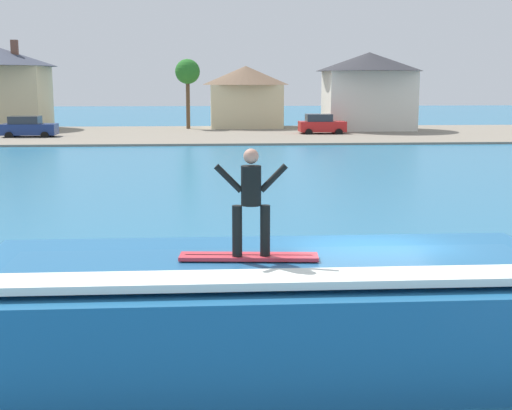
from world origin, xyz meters
TOP-DOWN VIEW (x-y plane):
  - ground_plane at (0.00, 0.00)m, footprint 260.00×260.00m
  - wave_crest at (-1.91, -1.02)m, footprint 9.85×4.43m
  - surfboard at (-2.29, -1.37)m, footprint 2.25×0.63m
  - surfer at (-2.26, -1.44)m, footprint 1.16×0.32m
  - shoreline_bank at (0.00, 50.98)m, footprint 120.00×21.53m
  - car_near_shore at (-17.54, 48.05)m, footprint 4.39×2.31m
  - car_far_shore at (7.14, 50.21)m, footprint 4.04×2.29m
  - house_gabled_white at (12.33, 54.91)m, footprint 9.99×9.99m
  - house_small_cottage at (1.06, 59.91)m, footprint 8.65×8.65m
  - tree_tall_bare at (-4.64, 57.61)m, footprint 2.37×2.37m

SIDE VIEW (x-z plane):
  - ground_plane at x=0.00m, z-range 0.00..0.00m
  - shoreline_bank at x=0.00m, z-range 0.00..0.16m
  - wave_crest at x=-1.91m, z-range -0.05..1.75m
  - car_far_shore at x=7.14m, z-range 0.02..1.88m
  - car_near_shore at x=-17.54m, z-range 0.02..1.88m
  - surfboard at x=-2.29m, z-range 1.81..1.87m
  - surfer at x=-2.26m, z-range 1.97..3.68m
  - house_small_cottage at x=1.06m, z-range 0.36..6.55m
  - house_gabled_white at x=12.33m, z-range 0.63..7.98m
  - tree_tall_bare at x=-4.64m, z-range 2.06..8.86m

